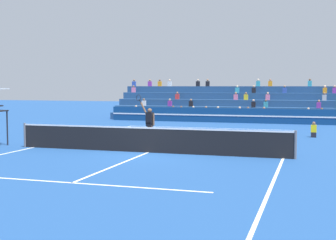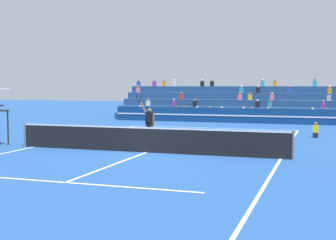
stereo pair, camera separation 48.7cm
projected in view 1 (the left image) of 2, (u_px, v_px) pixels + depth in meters
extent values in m
plane|color=navy|center=(148.00, 153.00, 19.53)|extent=(120.00, 120.00, 0.00)
cube|color=white|center=(209.00, 128.00, 30.86)|extent=(11.00, 0.10, 0.01)
cube|color=white|center=(34.00, 147.00, 21.16)|extent=(0.10, 23.80, 0.01)
cube|color=white|center=(283.00, 159.00, 17.89)|extent=(0.10, 23.80, 0.01)
cube|color=white|center=(72.00, 183.00, 13.41)|extent=(8.25, 0.10, 0.01)
cube|color=white|center=(188.00, 137.00, 25.65)|extent=(8.25, 0.10, 0.01)
cube|color=white|center=(148.00, 152.00, 19.53)|extent=(0.10, 12.85, 0.01)
cylinder|color=slate|center=(25.00, 135.00, 21.25)|extent=(0.10, 0.10, 1.10)
cylinder|color=slate|center=(295.00, 145.00, 17.72)|extent=(0.10, 0.10, 1.10)
cube|color=black|center=(148.00, 141.00, 19.49)|extent=(11.90, 0.02, 1.00)
cube|color=white|center=(148.00, 128.00, 19.45)|extent=(11.90, 0.04, 0.06)
cube|color=navy|center=(223.00, 115.00, 35.51)|extent=(18.00, 0.24, 1.10)
cube|color=white|center=(222.00, 115.00, 35.39)|extent=(18.00, 0.02, 0.10)
cube|color=navy|center=(226.00, 118.00, 36.75)|extent=(19.38, 0.95, 0.55)
cube|color=pink|center=(240.00, 112.00, 36.22)|extent=(0.32, 0.22, 0.44)
sphere|color=beige|center=(240.00, 108.00, 36.19)|extent=(0.18, 0.18, 0.18)
cube|color=#2D4CA5|center=(322.00, 113.00, 34.42)|extent=(0.32, 0.22, 0.44)
sphere|color=brown|center=(322.00, 109.00, 34.40)|extent=(0.18, 0.18, 0.18)
cube|color=#338C4C|center=(308.00, 113.00, 34.70)|extent=(0.32, 0.22, 0.44)
sphere|color=beige|center=(308.00, 109.00, 34.68)|extent=(0.18, 0.18, 0.18)
cube|color=silver|center=(136.00, 110.00, 38.77)|extent=(0.32, 0.22, 0.44)
sphere|color=tan|center=(136.00, 106.00, 38.75)|extent=(0.18, 0.18, 0.18)
cube|color=red|center=(264.00, 112.00, 35.67)|extent=(0.32, 0.22, 0.44)
sphere|color=#9E7051|center=(264.00, 108.00, 35.64)|extent=(0.18, 0.18, 0.18)
cube|color=teal|center=(193.00, 111.00, 37.32)|extent=(0.32, 0.22, 0.44)
sphere|color=beige|center=(193.00, 107.00, 37.29)|extent=(0.18, 0.18, 0.18)
cube|color=red|center=(248.00, 112.00, 36.02)|extent=(0.32, 0.22, 0.44)
sphere|color=brown|center=(248.00, 108.00, 36.00)|extent=(0.18, 0.18, 0.18)
cube|color=orange|center=(181.00, 111.00, 37.62)|extent=(0.32, 0.22, 0.44)
sphere|color=brown|center=(181.00, 107.00, 37.59)|extent=(0.18, 0.18, 0.18)
cube|color=purple|center=(173.00, 111.00, 37.82)|extent=(0.32, 0.22, 0.44)
sphere|color=brown|center=(173.00, 107.00, 37.79)|extent=(0.18, 0.18, 0.18)
cube|color=black|center=(206.00, 111.00, 37.01)|extent=(0.32, 0.22, 0.44)
sphere|color=#9E7051|center=(206.00, 107.00, 36.99)|extent=(0.18, 0.18, 0.18)
cube|color=yellow|center=(218.00, 112.00, 36.72)|extent=(0.32, 0.22, 0.44)
sphere|color=beige|center=(218.00, 107.00, 36.70)|extent=(0.18, 0.18, 0.18)
cube|color=navy|center=(228.00, 114.00, 37.63)|extent=(19.38, 0.95, 1.10)
cube|color=black|center=(253.00, 104.00, 36.80)|extent=(0.32, 0.22, 0.44)
sphere|color=beige|center=(254.00, 100.00, 36.78)|extent=(0.18, 0.18, 0.18)
cube|color=black|center=(191.00, 104.00, 38.31)|extent=(0.32, 0.22, 0.44)
sphere|color=#9E7051|center=(191.00, 100.00, 38.29)|extent=(0.18, 0.18, 0.18)
cube|color=purple|center=(319.00, 105.00, 35.35)|extent=(0.32, 0.22, 0.44)
sphere|color=#9E7051|center=(319.00, 101.00, 35.32)|extent=(0.18, 0.18, 0.18)
cube|color=purple|center=(170.00, 104.00, 38.85)|extent=(0.32, 0.22, 0.44)
sphere|color=tan|center=(170.00, 100.00, 38.83)|extent=(0.18, 0.18, 0.18)
cube|color=teal|center=(266.00, 105.00, 36.52)|extent=(0.32, 0.22, 0.44)
sphere|color=brown|center=(266.00, 101.00, 36.50)|extent=(0.18, 0.18, 0.18)
cube|color=silver|center=(144.00, 103.00, 39.53)|extent=(0.32, 0.22, 0.44)
sphere|color=brown|center=(144.00, 99.00, 39.51)|extent=(0.18, 0.18, 0.18)
cube|color=navy|center=(230.00, 110.00, 38.51)|extent=(19.38, 0.95, 1.65)
cube|color=#B2B2B7|center=(324.00, 98.00, 36.09)|extent=(0.32, 0.22, 0.44)
sphere|color=brown|center=(324.00, 94.00, 36.07)|extent=(0.18, 0.18, 0.18)
cube|color=red|center=(177.00, 97.00, 39.61)|extent=(0.32, 0.22, 0.44)
sphere|color=#9E7051|center=(177.00, 93.00, 39.58)|extent=(0.18, 0.18, 0.18)
cube|color=yellow|center=(246.00, 97.00, 37.88)|extent=(0.32, 0.22, 0.44)
sphere|color=brown|center=(246.00, 93.00, 37.86)|extent=(0.18, 0.18, 0.18)
cube|color=pink|center=(236.00, 97.00, 38.13)|extent=(0.32, 0.22, 0.44)
sphere|color=#9E7051|center=(236.00, 93.00, 38.11)|extent=(0.18, 0.18, 0.18)
cube|color=pink|center=(268.00, 97.00, 37.37)|extent=(0.32, 0.22, 0.44)
sphere|color=tan|center=(268.00, 93.00, 37.34)|extent=(0.18, 0.18, 0.18)
cube|color=navy|center=(232.00, 106.00, 39.40)|extent=(19.38, 0.95, 2.20)
cube|color=purple|center=(335.00, 91.00, 36.73)|extent=(0.32, 0.22, 0.44)
sphere|color=tan|center=(335.00, 86.00, 36.70)|extent=(0.18, 0.18, 0.18)
cube|color=black|center=(254.00, 90.00, 38.60)|extent=(0.32, 0.22, 0.44)
sphere|color=tan|center=(254.00, 86.00, 38.57)|extent=(0.18, 0.18, 0.18)
cube|color=orange|center=(325.00, 90.00, 36.94)|extent=(0.32, 0.22, 0.44)
sphere|color=beige|center=(325.00, 86.00, 36.92)|extent=(0.18, 0.18, 0.18)
cube|color=#2D4CA5|center=(285.00, 90.00, 37.86)|extent=(0.32, 0.22, 0.44)
sphere|color=#9E7051|center=(285.00, 86.00, 37.84)|extent=(0.18, 0.18, 0.18)
cube|color=pink|center=(134.00, 90.00, 41.76)|extent=(0.32, 0.22, 0.44)
sphere|color=brown|center=(134.00, 86.00, 41.74)|extent=(0.18, 0.18, 0.18)
cube|color=teal|center=(237.00, 90.00, 39.00)|extent=(0.32, 0.22, 0.44)
sphere|color=beige|center=(237.00, 86.00, 38.98)|extent=(0.18, 0.18, 0.18)
cube|color=navy|center=(234.00, 102.00, 40.28)|extent=(19.38, 0.95, 2.75)
cube|color=black|center=(198.00, 84.00, 40.94)|extent=(0.32, 0.22, 0.44)
sphere|color=beige|center=(198.00, 80.00, 40.92)|extent=(0.18, 0.18, 0.18)
cube|color=black|center=(208.00, 84.00, 40.68)|extent=(0.32, 0.22, 0.44)
sphere|color=#9E7051|center=(208.00, 80.00, 40.66)|extent=(0.18, 0.18, 0.18)
cube|color=purple|center=(150.00, 84.00, 42.27)|extent=(0.32, 0.22, 0.44)
sphere|color=#9E7051|center=(150.00, 80.00, 42.24)|extent=(0.18, 0.18, 0.18)
cube|color=orange|center=(270.00, 84.00, 39.09)|extent=(0.32, 0.22, 0.44)
sphere|color=#9E7051|center=(270.00, 80.00, 39.07)|extent=(0.18, 0.18, 0.18)
cube|color=orange|center=(160.00, 84.00, 41.99)|extent=(0.32, 0.22, 0.44)
sphere|color=brown|center=(160.00, 80.00, 41.96)|extent=(0.18, 0.18, 0.18)
cube|color=teal|center=(258.00, 84.00, 39.39)|extent=(0.32, 0.22, 0.44)
sphere|color=beige|center=(258.00, 80.00, 39.37)|extent=(0.18, 0.18, 0.18)
cube|color=teal|center=(310.00, 84.00, 38.15)|extent=(0.32, 0.22, 0.44)
sphere|color=brown|center=(310.00, 80.00, 38.13)|extent=(0.18, 0.18, 0.18)
cube|color=#2D4CA5|center=(134.00, 84.00, 42.72)|extent=(0.32, 0.22, 0.44)
sphere|color=brown|center=(134.00, 80.00, 42.70)|extent=(0.18, 0.18, 0.18)
cube|color=silver|center=(170.00, 84.00, 41.71)|extent=(0.32, 0.22, 0.44)
sphere|color=beige|center=(170.00, 80.00, 41.69)|extent=(0.18, 0.18, 0.18)
cylinder|color=black|center=(7.00, 128.00, 21.89)|extent=(0.07, 0.07, 1.60)
cube|color=black|center=(314.00, 136.00, 25.36)|extent=(0.28, 0.36, 0.12)
cube|color=black|center=(314.00, 134.00, 25.35)|extent=(0.28, 0.24, 0.18)
cube|color=yellow|center=(314.00, 129.00, 25.33)|extent=(0.30, 0.18, 0.40)
sphere|color=brown|center=(314.00, 123.00, 25.31)|extent=(0.17, 0.17, 0.17)
cylinder|color=brown|center=(151.00, 135.00, 22.42)|extent=(0.14, 0.14, 0.90)
cylinder|color=brown|center=(149.00, 134.00, 22.62)|extent=(0.14, 0.14, 0.90)
cube|color=black|center=(150.00, 124.00, 22.46)|extent=(0.37, 0.30, 0.20)
cube|color=black|center=(150.00, 118.00, 22.44)|extent=(0.41, 0.31, 0.56)
sphere|color=brown|center=(150.00, 111.00, 22.42)|extent=(0.22, 0.22, 0.22)
cube|color=white|center=(151.00, 143.00, 22.42)|extent=(0.20, 0.29, 0.09)
cube|color=white|center=(148.00, 143.00, 22.62)|extent=(0.20, 0.29, 0.09)
cylinder|color=brown|center=(154.00, 119.00, 22.30)|extent=(0.09, 0.09, 0.56)
cylinder|color=brown|center=(144.00, 108.00, 22.64)|extent=(0.41, 0.22, 0.55)
cylinder|color=black|center=(140.00, 101.00, 22.74)|extent=(0.15, 0.08, 0.20)
torus|color=black|center=(139.00, 98.00, 22.79)|extent=(0.41, 0.17, 0.43)
sphere|color=#C6DB33|center=(172.00, 137.00, 24.93)|extent=(0.07, 0.07, 0.07)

